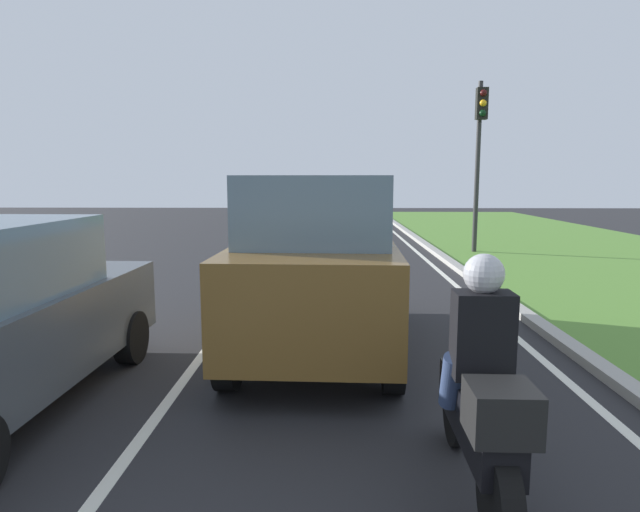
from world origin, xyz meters
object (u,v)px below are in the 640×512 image
at_px(rider_person, 481,332).
at_px(car_suv_ahead, 318,262).
at_px(motorcycle, 479,420).
at_px(traffic_light_near_right, 480,138).

bearing_deg(rider_person, car_suv_ahead, 111.10).
bearing_deg(car_suv_ahead, motorcycle, -68.34).
xyz_separation_m(motorcycle, rider_person, (0.00, 0.05, 0.62)).
xyz_separation_m(car_suv_ahead, motorcycle, (1.22, -3.39, -0.60)).
relative_size(car_suv_ahead, rider_person, 3.92).
distance_m(motorcycle, traffic_light_near_right, 13.36).
distance_m(car_suv_ahead, traffic_light_near_right, 10.53).
distance_m(motorcycle, rider_person, 0.62).
height_order(motorcycle, rider_person, rider_person).
relative_size(car_suv_ahead, motorcycle, 2.40).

